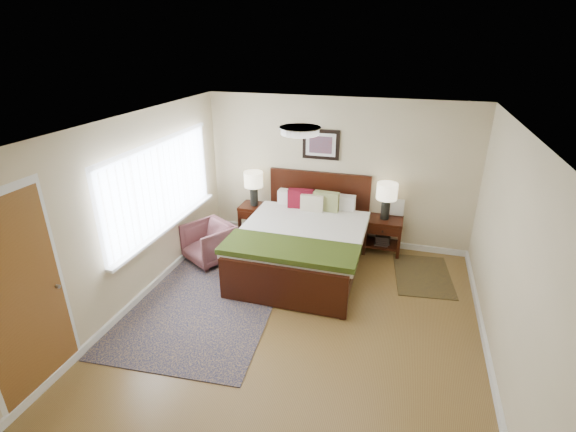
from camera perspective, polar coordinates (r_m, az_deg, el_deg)
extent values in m
plane|color=brown|center=(5.50, 1.35, -14.41)|extent=(5.00, 5.00, 0.00)
cube|color=beige|center=(7.11, 6.73, 5.90)|extent=(4.50, 0.04, 2.50)
cube|color=beige|center=(2.93, -12.45, -23.58)|extent=(4.50, 0.04, 2.50)
cube|color=beige|center=(5.78, -20.61, 0.31)|extent=(0.04, 5.00, 2.50)
cube|color=beige|center=(4.84, 28.29, -5.60)|extent=(0.04, 5.00, 2.50)
cube|color=white|center=(4.43, 1.66, 12.07)|extent=(4.50, 5.00, 0.02)
cube|color=silver|center=(6.25, -16.96, 3.98)|extent=(0.02, 2.72, 1.32)
cube|color=silver|center=(6.24, -16.84, 3.97)|extent=(0.01, 2.60, 1.20)
cube|color=silver|center=(6.45, -15.93, -1.34)|extent=(0.10, 2.72, 0.04)
cube|color=silver|center=(4.73, -32.61, -9.55)|extent=(0.01, 1.00, 2.18)
cube|color=brown|center=(4.74, -32.43, -9.99)|extent=(0.01, 0.90, 2.10)
cylinder|color=#999999|center=(4.95, -28.95, -8.43)|extent=(0.04, 0.04, 0.04)
cylinder|color=white|center=(4.44, 1.65, 11.57)|extent=(0.40, 0.40, 0.07)
cylinder|color=beige|center=(4.43, 1.66, 12.01)|extent=(0.44, 0.44, 0.01)
cube|color=#341107|center=(7.33, 4.23, 1.45)|extent=(1.75, 0.06, 1.23)
cube|color=#341107|center=(5.56, -0.89, -9.78)|extent=(1.75, 0.06, 0.61)
cube|color=#341107|center=(6.70, -4.94, -3.48)|extent=(0.06, 2.20, 0.20)
cube|color=#341107|center=(6.34, 9.40, -5.37)|extent=(0.06, 2.20, 0.20)
cube|color=silver|center=(6.40, 2.04, -3.30)|extent=(1.65, 2.18, 0.24)
cube|color=silver|center=(6.24, 1.84, -2.35)|extent=(1.83, 1.95, 0.11)
cube|color=#334012|center=(5.66, 0.16, -4.60)|extent=(1.87, 0.70, 0.08)
cube|color=silver|center=(7.14, 0.85, 2.39)|extent=(0.55, 0.18, 0.29)
cube|color=silver|center=(6.98, 6.93, 1.74)|extent=(0.55, 0.18, 0.29)
cube|color=maroon|center=(6.98, 1.71, 2.27)|extent=(0.43, 0.17, 0.35)
cube|color=olive|center=(6.89, 5.24, 1.89)|extent=(0.42, 0.16, 0.35)
cube|color=beige|center=(6.86, 3.31, 1.68)|extent=(0.38, 0.13, 0.31)
cube|color=black|center=(7.02, 4.52, 9.73)|extent=(0.62, 0.03, 0.50)
cube|color=silver|center=(7.00, 4.49, 9.69)|extent=(0.50, 0.01, 0.38)
cube|color=#A52D23|center=(6.99, 4.47, 9.67)|extent=(0.38, 0.01, 0.28)
cube|color=#341107|center=(7.49, -4.62, 1.32)|extent=(0.49, 0.44, 0.05)
cube|color=#341107|center=(7.52, -6.61, -1.10)|extent=(0.05, 0.05, 0.54)
cube|color=#341107|center=(7.37, -3.50, -1.49)|extent=(0.05, 0.05, 0.54)
cube|color=#341107|center=(7.84, -5.54, 0.02)|extent=(0.05, 0.05, 0.54)
cube|color=#341107|center=(7.70, -2.54, -0.34)|extent=(0.05, 0.05, 0.54)
cube|color=#341107|center=(7.35, -5.16, 0.01)|extent=(0.43, 0.03, 0.14)
cube|color=#341107|center=(7.05, 13.02, -0.57)|extent=(0.61, 0.45, 0.05)
cube|color=#341107|center=(7.01, 10.45, -3.18)|extent=(0.05, 0.05, 0.56)
cube|color=#341107|center=(6.99, 14.90, -3.69)|extent=(0.05, 0.05, 0.56)
cube|color=#341107|center=(7.37, 10.81, -1.85)|extent=(0.05, 0.05, 0.56)
cube|color=#341107|center=(7.35, 15.04, -2.33)|extent=(0.05, 0.05, 0.56)
cube|color=#341107|center=(6.90, 12.81, -2.02)|extent=(0.55, 0.03, 0.14)
cube|color=#341107|center=(7.24, 12.71, -3.73)|extent=(0.55, 0.39, 0.03)
cube|color=black|center=(7.22, 12.73, -3.52)|extent=(0.22, 0.28, 0.03)
cube|color=black|center=(7.21, 12.75, -3.27)|extent=(0.22, 0.28, 0.03)
cube|color=black|center=(7.19, 12.78, -3.02)|extent=(0.22, 0.28, 0.03)
cube|color=black|center=(7.18, 12.80, -2.77)|extent=(0.22, 0.28, 0.03)
cube|color=black|center=(7.16, 12.82, -2.52)|extent=(0.22, 0.28, 0.03)
cylinder|color=black|center=(7.42, -4.67, 2.68)|extent=(0.14, 0.14, 0.32)
cylinder|color=black|center=(7.36, -4.71, 3.99)|extent=(0.02, 0.02, 0.06)
cylinder|color=beige|center=(7.32, -4.75, 5.02)|extent=(0.33, 0.33, 0.26)
cylinder|color=black|center=(6.98, 13.16, 0.86)|extent=(0.14, 0.14, 0.32)
cylinder|color=black|center=(6.91, 13.29, 2.23)|extent=(0.02, 0.02, 0.06)
cylinder|color=beige|center=(6.87, 13.40, 3.32)|extent=(0.33, 0.33, 0.26)
imported|color=brown|center=(6.83, -10.76, -3.62)|extent=(0.93, 0.94, 0.63)
cube|color=#0B1639|center=(5.95, -11.41, -11.53)|extent=(2.11, 2.83, 0.01)
cube|color=black|center=(6.76, 17.94, -7.71)|extent=(0.96, 1.31, 0.01)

